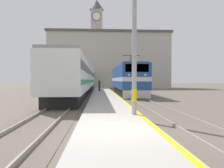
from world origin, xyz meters
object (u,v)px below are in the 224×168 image
Objects in this scene: locomotive_train at (127,80)px; clock_tower at (97,41)px; passenger_train at (83,79)px; person_on_platform at (99,85)px; catenary_mast at (136,30)px.

clock_tower reaches higher than locomotive_train.
passenger_train reaches higher than person_on_platform.
passenger_train is 1.70× the size of clock_tower.
catenary_mast is 22.52m from person_on_platform.
locomotive_train is 0.37× the size of passenger_train.
clock_tower is at bearing 86.25° from passenger_train.
clock_tower is (-0.71, 32.56, 12.33)m from person_on_platform.
clock_tower is at bearing 92.46° from catenary_mast.
person_on_platform is at bearing 94.22° from catenary_mast.
passenger_train is 25.30m from catenary_mast.
person_on_platform is at bearing 137.97° from locomotive_train.
passenger_train is 3.84m from person_on_platform.
locomotive_train reaches higher than passenger_train.
clock_tower is (-2.35, 54.82, 9.32)m from catenary_mast.
locomotive_train is at bearing -42.03° from person_on_platform.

